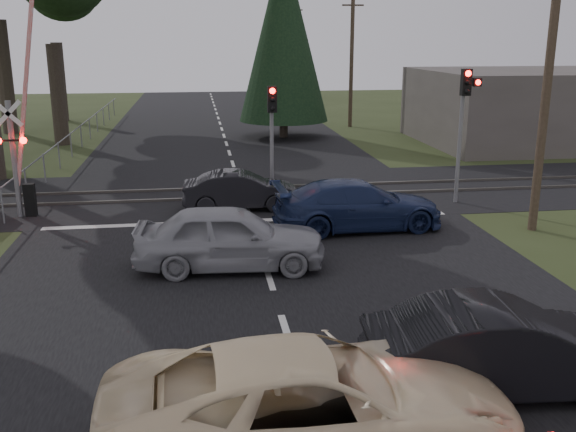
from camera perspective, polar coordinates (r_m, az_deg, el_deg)
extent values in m
plane|color=#2D3719|center=(13.10, -0.15, -10.27)|extent=(120.00, 120.00, 0.00)
cube|color=black|center=(22.47, -3.71, 0.83)|extent=(14.00, 100.00, 0.01)
cube|color=black|center=(24.40, -4.08, 2.01)|extent=(120.00, 8.00, 0.01)
cube|color=silver|center=(20.74, -3.31, -0.40)|extent=(13.00, 0.35, 0.00)
cube|color=#59544C|center=(23.62, -3.94, 1.67)|extent=(120.00, 0.12, 0.10)
cube|color=#59544C|center=(25.17, -4.22, 2.53)|extent=(120.00, 0.12, 0.10)
cylinder|color=slate|center=(22.58, -23.15, 4.60)|extent=(0.18, 0.18, 3.80)
cube|color=white|center=(22.28, -23.62, 8.34)|extent=(0.88, 0.03, 0.88)
cube|color=white|center=(22.28, -23.62, 8.34)|extent=(0.88, 0.03, 0.88)
cube|color=black|center=(22.40, -23.38, 6.19)|extent=(0.90, 0.06, 0.06)
sphere|color=#FF0C07|center=(22.24, -22.47, 6.23)|extent=(0.22, 0.22, 0.22)
cube|color=black|center=(22.76, -21.94, 1.32)|extent=(0.35, 0.25, 1.10)
cube|color=red|center=(22.18, -22.34, 10.01)|extent=(1.16, 0.10, 5.93)
cylinder|color=slate|center=(23.46, 14.96, 5.70)|extent=(0.14, 0.14, 3.80)
cube|color=black|center=(23.03, 15.55, 11.38)|extent=(0.32, 0.24, 0.90)
sphere|color=#FF0C07|center=(22.90, 15.73, 12.10)|extent=(0.20, 0.20, 0.20)
sphere|color=black|center=(22.92, 15.68, 11.35)|extent=(0.18, 0.18, 0.18)
sphere|color=black|center=(22.94, 15.62, 10.61)|extent=(0.18, 0.18, 0.18)
cube|color=black|center=(23.19, 16.43, 11.34)|extent=(0.28, 0.22, 0.28)
sphere|color=#FF0C07|center=(23.08, 16.55, 11.32)|extent=(0.18, 0.18, 0.18)
cylinder|color=slate|center=(23.00, -1.44, 5.27)|extent=(0.14, 0.14, 3.20)
cube|color=black|center=(22.54, -1.42, 10.32)|extent=(0.32, 0.24, 0.90)
sphere|color=#FF0C07|center=(22.39, -1.39, 11.06)|extent=(0.20, 0.20, 0.20)
sphere|color=black|center=(22.41, -1.38, 10.29)|extent=(0.18, 0.18, 0.18)
sphere|color=black|center=(22.44, -1.38, 9.53)|extent=(0.18, 0.18, 0.18)
cylinder|color=#4C3D2D|center=(20.41, 22.08, 11.06)|extent=(0.26, 0.26, 9.00)
cylinder|color=#4C3D2D|center=(42.91, 5.68, 13.88)|extent=(0.26, 0.26, 9.00)
cube|color=#4C3D2D|center=(42.94, 5.80, 18.15)|extent=(1.40, 0.10, 0.10)
cylinder|color=#4C3D2D|center=(67.45, 0.50, 14.54)|extent=(0.26, 0.26, 9.00)
cube|color=#4C3D2D|center=(67.49, 0.51, 17.85)|extent=(1.80, 0.12, 0.12)
cube|color=#4C3D2D|center=(67.47, 0.51, 17.26)|extent=(1.40, 0.10, 0.10)
cylinder|color=#473D33|center=(37.52, -19.76, 10.07)|extent=(0.80, 0.80, 5.40)
cylinder|color=#473D33|center=(43.26, -23.86, 11.18)|extent=(0.89, 0.89, 6.75)
cylinder|color=#473D33|center=(48.68, -19.62, 11.14)|extent=(0.80, 0.80, 5.40)
cylinder|color=#473D33|center=(38.31, -0.40, 8.51)|extent=(0.50, 0.50, 2.00)
cone|color=black|center=(38.02, -0.41, 16.00)|extent=(5.20, 5.20, 10.00)
cube|color=#59514C|center=(39.16, 22.27, 8.99)|extent=(14.00, 10.00, 4.00)
imported|color=beige|center=(9.28, 2.10, -16.30)|extent=(5.91, 2.88, 1.62)
imported|color=black|center=(11.38, 18.66, -11.10)|extent=(4.71, 1.91, 1.52)
imported|color=gray|center=(16.33, -5.18, -1.92)|extent=(4.95, 2.29, 1.64)
imported|color=#182348|center=(19.78, 6.22, 0.98)|extent=(5.33, 2.40, 1.52)
imported|color=black|center=(22.07, -4.21, 2.27)|extent=(4.00, 1.55, 1.30)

